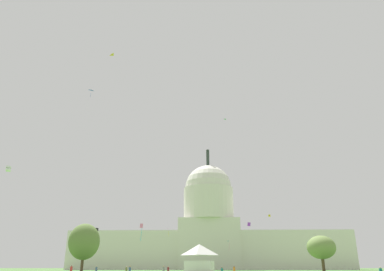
{
  "coord_description": "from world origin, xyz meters",
  "views": [
    {
      "loc": [
        -0.38,
        -25.68,
        1.5
      ],
      "look_at": [
        -3.83,
        66.96,
        35.03
      ],
      "focal_mm": 34.02,
      "sensor_mm": 36.0,
      "label": 1
    }
  ],
  "objects": [
    {
      "name": "tree_west_near",
      "position": [
        -32.75,
        73.53,
        7.77
      ],
      "size": [
        11.24,
        11.22,
        12.45
      ],
      "color": "brown",
      "rests_on": "ground_plane"
    },
    {
      "name": "person_maroon_lawn_far_right",
      "position": [
        -8.44,
        55.75,
        0.72
      ],
      "size": [
        0.58,
        0.58,
        1.6
      ],
      "rotation": [
        0.0,
        0.0,
        0.83
      ],
      "color": "maroon",
      "rests_on": "ground_plane"
    },
    {
      "name": "kite_gold_high",
      "position": [
        -22.75,
        51.83,
        50.54
      ],
      "size": [
        1.5,
        1.48,
        0.29
      ],
      "rotation": [
        0.0,
        0.0,
        2.39
      ],
      "color": "gold"
    },
    {
      "name": "kite_white_low",
      "position": [
        -32.28,
        30.38,
        16.46
      ],
      "size": [
        0.88,
        0.93,
        0.91
      ],
      "rotation": [
        0.0,
        0.0,
        0.31
      ],
      "color": "white"
    },
    {
      "name": "kite_magenta_low",
      "position": [
        -16.32,
        135.49,
        16.58
      ],
      "size": [
        1.0,
        1.45,
        3.28
      ],
      "rotation": [
        0.0,
        0.0,
        1.94
      ],
      "color": "#D1339E"
    },
    {
      "name": "person_grey_near_tent",
      "position": [
        -8.14,
        44.34,
        0.78
      ],
      "size": [
        0.47,
        0.47,
        1.67
      ],
      "rotation": [
        0.0,
        0.0,
        0.83
      ],
      "color": "gray",
      "rests_on": "ground_plane"
    },
    {
      "name": "kite_yellow_mid",
      "position": [
        23.15,
        111.57,
        19.27
      ],
      "size": [
        0.87,
        0.9,
        0.78
      ],
      "rotation": [
        0.0,
        0.0,
        2.69
      ],
      "color": "yellow"
    },
    {
      "name": "person_denim_front_center",
      "position": [
        -23.65,
        55.33,
        0.76
      ],
      "size": [
        0.49,
        0.49,
        1.67
      ],
      "rotation": [
        0.0,
        0.0,
        0.31
      ],
      "color": "#3D5684",
      "rests_on": "ground_plane"
    },
    {
      "name": "kite_green_high",
      "position": [
        8.2,
        111.81,
        58.13
      ],
      "size": [
        1.21,
        1.08,
        0.24
      ],
      "rotation": [
        0.0,
        0.0,
        0.59
      ],
      "color": "green"
    },
    {
      "name": "capitol_building",
      "position": [
        1.25,
        177.75,
        18.56
      ],
      "size": [
        147.46,
        27.48,
        66.0
      ],
      "color": "silver",
      "rests_on": "ground_plane"
    },
    {
      "name": "person_olive_back_left",
      "position": [
        -17.38,
        55.98,
        0.75
      ],
      "size": [
        0.51,
        0.51,
        1.63
      ],
      "rotation": [
        0.0,
        0.0,
        0.55
      ],
      "color": "olive",
      "rests_on": "ground_plane"
    },
    {
      "name": "person_orange_front_left",
      "position": [
        5.22,
        52.53,
        0.76
      ],
      "size": [
        0.56,
        0.56,
        1.68
      ],
      "rotation": [
        0.0,
        0.0,
        5.83
      ],
      "color": "orange",
      "rests_on": "ground_plane"
    },
    {
      "name": "kite_black_low",
      "position": [
        -30.49,
        75.77,
        10.98
      ],
      "size": [
        1.28,
        1.26,
        1.07
      ],
      "rotation": [
        0.0,
        0.0,
        4.07
      ],
      "color": "black"
    },
    {
      "name": "tree_east_mid",
      "position": [
        30.82,
        78.37,
        6.43
      ],
      "size": [
        10.99,
        11.26,
        9.55
      ],
      "color": "brown",
      "rests_on": "ground_plane"
    },
    {
      "name": "person_red_edge_west",
      "position": [
        -26.15,
        47.17,
        0.8
      ],
      "size": [
        0.63,
        0.63,
        1.75
      ],
      "rotation": [
        0.0,
        0.0,
        3.93
      ],
      "color": "red",
      "rests_on": "ground_plane"
    },
    {
      "name": "kite_violet_low",
      "position": [
        14.16,
        100.14,
        14.98
      ],
      "size": [
        1.1,
        0.35,
        1.31
      ],
      "rotation": [
        0.0,
        0.0,
        5.22
      ],
      "color": "purple"
    },
    {
      "name": "kite_pink_low",
      "position": [
        -14.42,
        55.11,
        9.41
      ],
      "size": [
        0.67,
        0.46,
        3.75
      ],
      "rotation": [
        0.0,
        0.0,
        2.38
      ],
      "color": "pink"
    },
    {
      "name": "person_teal_deep_crowd",
      "position": [
        2.62,
        49.15,
        0.67
      ],
      "size": [
        0.49,
        0.49,
        1.49
      ],
      "rotation": [
        0.0,
        0.0,
        1.38
      ],
      "color": "#1E757A",
      "rests_on": "ground_plane"
    },
    {
      "name": "person_denim_back_center",
      "position": [
        -12.93,
        37.37,
        0.78
      ],
      "size": [
        0.47,
        0.47,
        1.67
      ],
      "rotation": [
        0.0,
        0.0,
        4.25
      ],
      "color": "#3D5684",
      "rests_on": "ground_plane"
    },
    {
      "name": "kite_cyan_low",
      "position": [
        10.15,
        145.59,
        11.82
      ],
      "size": [
        1.4,
        1.53,
        4.06
      ],
      "rotation": [
        0.0,
        0.0,
        1.03
      ],
      "color": "#33BCDB"
    },
    {
      "name": "kite_blue_high",
      "position": [
        -36.94,
        78.67,
        55.12
      ],
      "size": [
        1.73,
        1.33,
        2.16
      ],
      "rotation": [
        0.0,
        0.0,
        0.52
      ],
      "color": "blue"
    },
    {
      "name": "event_tent",
      "position": [
        -1.98,
        64.6,
        3.34
      ],
      "size": [
        7.4,
        7.53,
        6.56
      ],
      "rotation": [
        0.0,
        0.0,
        -0.14
      ],
      "color": "white",
      "rests_on": "ground_plane"
    }
  ]
}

